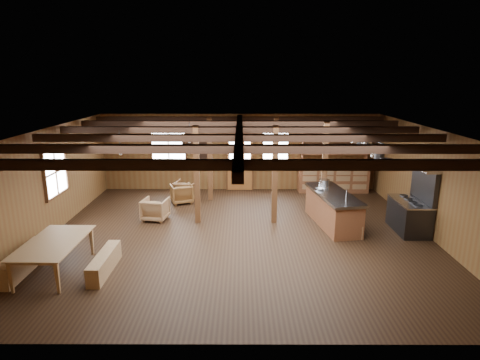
# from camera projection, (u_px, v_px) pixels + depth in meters

# --- Properties ---
(room) EXTENTS (10.04, 9.04, 2.84)m
(room) POSITION_uv_depth(u_px,v_px,m) (239.00, 184.00, 10.32)
(room) COLOR black
(room) RESTS_ON ground
(ceiling_joists) EXTENTS (9.80, 8.82, 0.18)m
(ceiling_joists) POSITION_uv_depth(u_px,v_px,m) (239.00, 134.00, 10.17)
(ceiling_joists) COLOR black
(ceiling_joists) RESTS_ON ceiling
(timber_posts) EXTENTS (3.95, 2.35, 2.80)m
(timber_posts) POSITION_uv_depth(u_px,v_px,m) (256.00, 167.00, 12.33)
(timber_posts) COLOR #4A2815
(timber_posts) RESTS_ON floor
(back_door) EXTENTS (1.02, 0.08, 2.15)m
(back_door) POSITION_uv_depth(u_px,v_px,m) (240.00, 166.00, 14.76)
(back_door) COLOR brown
(back_door) RESTS_ON floor
(window_back_left) EXTENTS (1.32, 0.06, 1.32)m
(window_back_left) POSITION_uv_depth(u_px,v_px,m) (169.00, 147.00, 14.59)
(window_back_left) COLOR white
(window_back_left) RESTS_ON wall_back
(window_back_right) EXTENTS (1.02, 0.06, 1.32)m
(window_back_right) POSITION_uv_depth(u_px,v_px,m) (275.00, 147.00, 14.58)
(window_back_right) COLOR white
(window_back_right) RESTS_ON wall_back
(window_left) EXTENTS (0.14, 1.24, 1.32)m
(window_left) POSITION_uv_depth(u_px,v_px,m) (55.00, 172.00, 10.77)
(window_left) COLOR white
(window_left) RESTS_ON wall_back
(notice_boards) EXTENTS (1.08, 0.03, 0.90)m
(notice_boards) POSITION_uv_depth(u_px,v_px,m) (199.00, 146.00, 14.58)
(notice_boards) COLOR beige
(notice_boards) RESTS_ON wall_back
(back_counter) EXTENTS (2.55, 0.60, 2.45)m
(back_counter) POSITION_uv_depth(u_px,v_px,m) (333.00, 176.00, 14.58)
(back_counter) COLOR #5C301B
(back_counter) RESTS_ON floor
(pendant_lamps) EXTENTS (1.86, 2.36, 0.66)m
(pendant_lamps) POSITION_uv_depth(u_px,v_px,m) (158.00, 145.00, 11.08)
(pendant_lamps) COLOR #2C2C2E
(pendant_lamps) RESTS_ON ceiling
(pot_rack) EXTENTS (0.36, 3.00, 0.42)m
(pot_rack) POSITION_uv_depth(u_px,v_px,m) (370.00, 148.00, 10.34)
(pot_rack) COLOR #2C2C2E
(pot_rack) RESTS_ON ceiling
(kitchen_island) EXTENTS (1.25, 2.61, 1.20)m
(kitchen_island) POSITION_uv_depth(u_px,v_px,m) (333.00, 209.00, 11.31)
(kitchen_island) COLOR #5C301B
(kitchen_island) RESTS_ON floor
(step_stool) EXTENTS (0.41, 0.29, 0.36)m
(step_stool) POSITION_uv_depth(u_px,v_px,m) (354.00, 232.00, 10.42)
(step_stool) COLOR #8D6140
(step_stool) RESTS_ON floor
(commercial_range) EXTENTS (0.78, 1.47, 1.81)m
(commercial_range) POSITION_uv_depth(u_px,v_px,m) (411.00, 210.00, 10.81)
(commercial_range) COLOR #2C2C2E
(commercial_range) RESTS_ON floor
(dining_table) EXTENTS (1.12, 1.99, 0.70)m
(dining_table) POSITION_uv_depth(u_px,v_px,m) (57.00, 257.00, 8.58)
(dining_table) COLOR #9C7247
(dining_table) RESTS_ON floor
(bench_wall) EXTENTS (0.32, 1.72, 0.47)m
(bench_wall) POSITION_uv_depth(u_px,v_px,m) (23.00, 261.00, 8.61)
(bench_wall) COLOR #8D6140
(bench_wall) RESTS_ON floor
(bench_aisle) EXTENTS (0.28, 1.51, 0.42)m
(bench_aisle) POSITION_uv_depth(u_px,v_px,m) (105.00, 263.00, 8.62)
(bench_aisle) COLOR #8D6140
(bench_aisle) RESTS_ON floor
(armchair_a) EXTENTS (0.86, 0.87, 0.63)m
(armchair_a) POSITION_uv_depth(u_px,v_px,m) (182.00, 194.00, 13.33)
(armchair_a) COLOR brown
(armchair_a) RESTS_ON floor
(armchair_b) EXTENTS (0.84, 0.85, 0.65)m
(armchair_b) POSITION_uv_depth(u_px,v_px,m) (186.00, 190.00, 13.68)
(armchair_b) COLOR brown
(armchair_b) RESTS_ON floor
(armchair_c) EXTENTS (0.80, 0.82, 0.65)m
(armchair_c) POSITION_uv_depth(u_px,v_px,m) (155.00, 209.00, 11.74)
(armchair_c) COLOR olive
(armchair_c) RESTS_ON floor
(counter_pot) EXTENTS (0.31, 0.31, 0.19)m
(counter_pot) POSITION_uv_depth(u_px,v_px,m) (324.00, 183.00, 11.92)
(counter_pot) COLOR #B2B5BA
(counter_pot) RESTS_ON kitchen_island
(bowl) EXTENTS (0.26, 0.26, 0.06)m
(bowl) POSITION_uv_depth(u_px,v_px,m) (320.00, 189.00, 11.47)
(bowl) COLOR silver
(bowl) RESTS_ON kitchen_island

